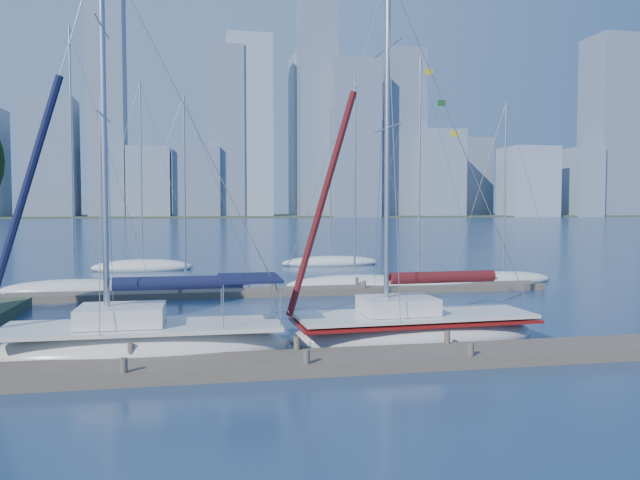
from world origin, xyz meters
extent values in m
plane|color=navy|center=(0.00, 0.00, 0.00)|extent=(700.00, 700.00, 0.00)
cube|color=#4D4439|center=(0.00, 0.00, 0.20)|extent=(26.00, 2.00, 0.40)
cube|color=#4D4439|center=(2.00, 16.00, 0.18)|extent=(30.00, 1.80, 0.36)
cube|color=#38472D|center=(0.00, 320.00, 0.00)|extent=(800.00, 100.00, 1.50)
ellipsoid|color=silver|center=(-4.76, 2.28, 0.28)|extent=(9.45, 3.16, 1.65)
cube|color=silver|center=(-4.76, 2.28, 1.05)|extent=(8.75, 2.91, 0.13)
cube|color=silver|center=(-5.42, 2.28, 1.43)|extent=(2.66, 2.03, 0.61)
cylinder|color=silver|center=(-5.86, 2.29, 7.09)|extent=(0.20, 0.20, 11.98)
cylinder|color=silver|center=(-3.63, 2.27, 2.31)|extent=(4.47, 0.15, 0.11)
cylinder|color=#101838|center=(-3.63, 2.27, 2.43)|extent=(4.11, 0.47, 0.44)
cube|color=#101838|center=(-1.37, 2.25, 2.54)|extent=(2.00, 2.64, 0.09)
ellipsoid|color=silver|center=(4.56, 2.86, 0.27)|extent=(9.22, 3.37, 1.60)
cube|color=silver|center=(4.56, 2.86, 1.01)|extent=(8.54, 3.11, 0.13)
cube|color=silver|center=(3.92, 2.83, 1.38)|extent=(2.64, 2.05, 0.59)
cylinder|color=silver|center=(3.50, 2.82, 7.02)|extent=(0.19, 0.19, 11.92)
cylinder|color=silver|center=(5.65, 2.91, 2.24)|extent=(4.31, 0.29, 0.11)
cylinder|color=#420E10|center=(5.65, 2.91, 2.34)|extent=(3.98, 0.60, 0.43)
cube|color=maroon|center=(4.56, 2.86, 0.83)|extent=(8.74, 3.23, 0.11)
ellipsoid|color=silver|center=(-9.95, 18.81, 0.21)|extent=(8.27, 3.53, 1.18)
cylinder|color=silver|center=(-9.95, 18.81, 7.98)|extent=(0.13, 0.13, 13.82)
ellipsoid|color=silver|center=(-3.79, 19.05, 0.20)|extent=(7.72, 2.56, 1.12)
cylinder|color=silver|center=(-3.79, 19.05, 6.17)|extent=(0.12, 0.12, 10.31)
ellipsoid|color=silver|center=(6.22, 18.23, 0.21)|extent=(8.68, 5.07, 1.15)
cylinder|color=silver|center=(6.22, 18.23, 6.81)|extent=(0.13, 0.13, 11.53)
ellipsoid|color=silver|center=(9.84, 16.95, 0.20)|extent=(7.61, 2.63, 1.10)
cylinder|color=silver|center=(9.84, 16.95, 7.31)|extent=(0.12, 0.12, 12.62)
ellipsoid|color=silver|center=(16.39, 19.04, 0.19)|extent=(6.74, 3.26, 1.03)
cylinder|color=silver|center=(16.39, 19.04, 6.26)|extent=(0.11, 0.11, 10.64)
ellipsoid|color=silver|center=(-7.32, 31.45, 0.23)|extent=(7.72, 2.71, 1.26)
cylinder|color=silver|center=(-7.32, 31.45, 7.79)|extent=(0.14, 0.14, 13.30)
ellipsoid|color=silver|center=(7.84, 32.97, 0.21)|extent=(8.50, 5.34, 1.15)
cylinder|color=silver|center=(7.84, 32.97, 7.12)|extent=(0.13, 0.13, 12.16)
cube|color=slate|center=(-69.73, 287.50, 27.31)|extent=(22.63, 17.63, 54.61)
cube|color=#8994A4|center=(-47.55, 309.43, 16.76)|extent=(14.72, 17.61, 33.51)
cube|color=#7F8EA5|center=(-25.94, 284.92, 16.45)|extent=(19.62, 19.81, 32.90)
cube|color=slate|center=(-4.22, 286.68, 16.72)|extent=(21.81, 16.86, 33.44)
cube|color=#8994A4|center=(21.35, 289.48, 44.09)|extent=(21.81, 14.99, 88.19)
cube|color=#7F8EA5|center=(51.90, 304.67, 41.25)|extent=(15.91, 17.46, 82.50)
cube|color=slate|center=(70.99, 278.50, 37.87)|extent=(23.42, 18.95, 75.75)
cube|color=#8994A4|center=(91.42, 294.72, 24.12)|extent=(14.36, 17.11, 48.24)
cube|color=#7F8EA5|center=(115.77, 279.60, 21.72)|extent=(21.61, 18.80, 43.44)
cube|color=slate|center=(147.05, 309.52, 21.60)|extent=(17.85, 17.52, 43.20)
cube|color=#8994A4|center=(164.09, 278.94, 17.91)|extent=(23.73, 23.94, 35.82)
cube|color=#7F8EA5|center=(194.50, 279.05, 17.93)|extent=(14.37, 21.38, 35.87)
cube|color=slate|center=(213.93, 282.23, 47.68)|extent=(24.81, 23.60, 95.36)
cube|color=#8994A4|center=(241.25, 301.60, 37.65)|extent=(15.40, 17.08, 75.30)
cube|color=slate|center=(-45.00, 290.00, 52.43)|extent=(16.24, 18.00, 104.86)
cube|color=slate|center=(10.00, 290.00, 40.99)|extent=(16.80, 18.00, 81.97)
cube|color=slate|center=(55.00, 290.00, 53.64)|extent=(18.63, 18.00, 107.28)
cube|color=slate|center=(100.00, 290.00, 42.33)|extent=(19.71, 18.00, 84.66)
camera|label=1|loc=(-2.95, -18.20, 4.86)|focal=35.00mm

